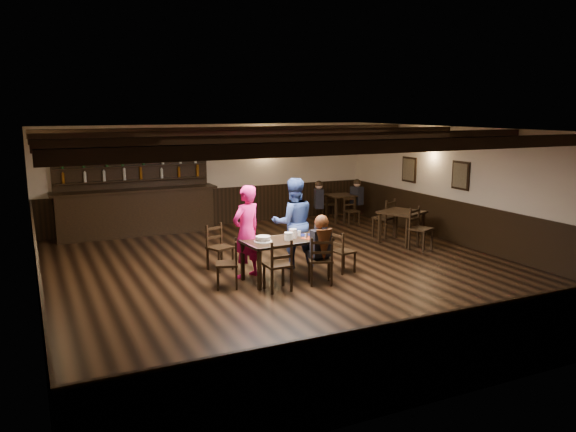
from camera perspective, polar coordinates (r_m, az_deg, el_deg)
name	(u,v)px	position (r m, az deg, el deg)	size (l,w,h in m)	color
ground	(294,273)	(10.84, 0.62, -5.77)	(10.00, 10.00, 0.00)	black
room_shell	(294,182)	(10.51, 0.59, 3.44)	(9.02, 10.02, 2.71)	#BBAD9B
dining_table	(286,243)	(10.28, -0.16, -2.80)	(1.65, 0.92, 0.75)	black
chair_near_left	(280,262)	(9.61, -0.87, -4.67)	(0.42, 0.40, 0.91)	black
chair_near_right	(321,257)	(9.98, 3.38, -4.17)	(0.52, 0.51, 0.89)	black
chair_end_left	(231,260)	(9.90, -5.80, -4.44)	(0.49, 0.50, 0.85)	black
chair_end_right	(341,248)	(10.78, 5.36, -3.30)	(0.42, 0.43, 0.81)	black
chair_far_pushed	(217,243)	(11.03, -7.19, -2.75)	(0.54, 0.52, 0.89)	black
woman_pink	(246,232)	(10.38, -4.24, -1.61)	(0.63, 0.41, 1.73)	#FF1490
man_blue	(293,223)	(11.03, 0.54, -0.71)	(0.87, 0.67, 1.78)	navy
seated_person	(321,239)	(9.96, 3.39, -2.33)	(0.34, 0.51, 0.83)	black
cake	(263,239)	(10.07, -2.55, -2.37)	(0.33, 0.33, 0.10)	white
plate_stack_a	(289,236)	(10.17, 0.06, -2.08)	(0.16, 0.16, 0.15)	white
plate_stack_b	(293,233)	(10.36, 0.51, -1.76)	(0.14, 0.14, 0.17)	white
tea_light	(288,236)	(10.39, 0.04, -2.08)	(0.05, 0.05, 0.06)	#A5A8AD
salt_shaker	(306,236)	(10.33, 1.82, -2.03)	(0.04, 0.04, 0.09)	silver
pepper_shaker	(307,236)	(10.33, 1.93, -2.01)	(0.04, 0.04, 0.10)	#A5A8AD
drink_glass	(299,233)	(10.53, 1.14, -1.76)	(0.06, 0.06, 0.10)	silver
menu_red	(310,237)	(10.40, 2.30, -2.19)	(0.33, 0.23, 0.00)	maroon
menu_blue	(309,235)	(10.61, 2.14, -1.92)	(0.31, 0.22, 0.00)	#0F144D
bar_counter	(136,206)	(14.46, -15.19, 1.02)	(3.99, 0.70, 2.20)	black
back_table_a	(402,215)	(13.33, 11.48, 0.07)	(1.15, 1.15, 0.75)	black
back_table_b	(341,199)	(15.66, 5.38, 1.78)	(0.77, 0.77, 0.75)	black
bg_patron_left	(319,194)	(15.07, 3.15, 2.20)	(0.33, 0.41, 0.74)	black
bg_patron_right	(357,192)	(15.75, 7.01, 2.45)	(0.27, 0.38, 0.71)	black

